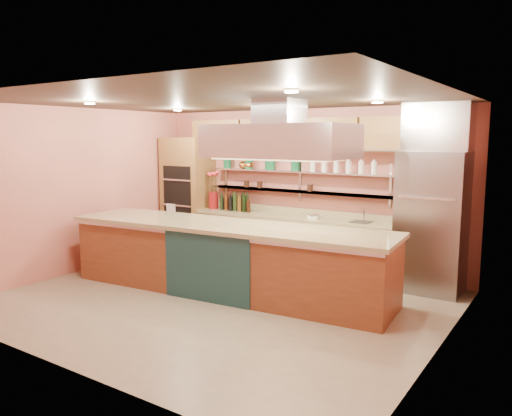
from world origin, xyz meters
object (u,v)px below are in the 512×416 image
Objects in this scene: refrigerator at (432,222)px; flower_vase at (213,200)px; kitchen_scale at (314,216)px; copper_kettle at (243,165)px; green_canister at (269,164)px; island at (227,258)px.

flower_vase is at bearing 179.86° from refrigerator.
kitchen_scale is 1.81m from copper_kettle.
green_canister is (-2.99, 0.23, 0.76)m from refrigerator.
flower_vase is at bearing -169.07° from green_canister.
refrigerator reaches higher than kitchen_scale.
flower_vase is 0.91m from copper_kettle.
refrigerator reaches higher than green_canister.
green_canister reaches higher than copper_kettle.
refrigerator is 10.61× the size of green_canister.
flower_vase is 1.68× the size of green_canister.
kitchen_scale is 0.90× the size of green_canister.
refrigerator is 0.42× the size of island.
green_canister is at bearing 0.00° from copper_kettle.
flower_vase is (-4.13, 0.01, 0.05)m from refrigerator.
copper_kettle is at bearing 113.32° from island.
island is at bearing -47.06° from flower_vase.
refrigerator is at bearing 29.37° from island.
green_canister reaches higher than kitchen_scale.
flower_vase is at bearing 127.88° from island.
refrigerator is 3.09m from green_canister.
copper_kettle reaches higher than island.
refrigerator reaches higher than copper_kettle.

